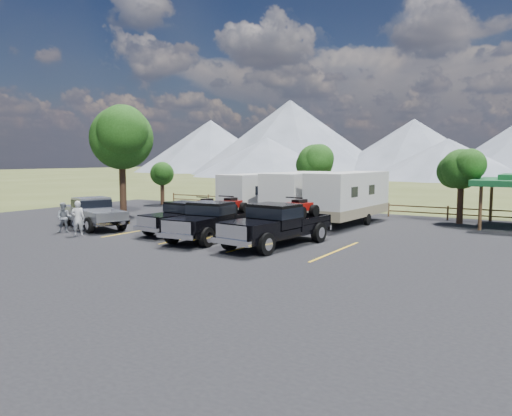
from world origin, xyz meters
The scene contains 18 objects.
ground centered at (0.00, 0.00, 0.00)m, with size 320.00×320.00×0.00m, color #424C20.
asphalt_lot centered at (0.00, 3.00, 0.02)m, with size 44.00×34.00×0.04m, color black.
stall_lines centered at (0.00, 4.00, 0.04)m, with size 12.12×5.50×0.01m.
tree_big_nw centered at (-12.55, 9.03, 5.60)m, with size 5.54×5.18×7.84m.
tree_ne_a centered at (8.97, 17.01, 3.48)m, with size 3.11×2.92×4.76m.
tree_north centered at (-2.03, 19.02, 3.83)m, with size 3.46×3.24×5.25m.
tree_nw_small centered at (-16.02, 17.01, 2.78)m, with size 2.59×2.43×3.85m.
rail_fence centered at (2.00, 18.50, 0.61)m, with size 36.12×0.12×1.00m.
mountain_range centered at (-7.63, 105.98, 7.87)m, with size 209.00×71.00×20.00m.
rig_left centered at (-3.19, 4.91, 0.97)m, with size 2.54×5.98×1.94m.
rig_center centered at (-0.68, 3.95, 1.07)m, with size 2.63×6.55×2.14m.
rig_right centered at (3.07, 3.98, 1.11)m, with size 2.99×6.90×2.23m.
trailer_left centered at (-3.38, 13.19, 1.64)m, with size 2.97×8.84×3.06m.
trailer_center centered at (-0.42, 13.03, 1.71)m, with size 3.02×9.23×3.19m.
trailer_right centered at (3.08, 13.05, 1.74)m, with size 2.84×9.40×3.26m.
pickup_silver centered at (-9.19, 3.44, 0.99)m, with size 6.36×3.80×1.82m.
person_a centered at (-7.40, 0.94, 0.98)m, with size 0.69×0.45×1.89m, color silver.
person_b centered at (-9.02, 1.32, 0.89)m, with size 0.82×0.64×1.69m, color slate.
Camera 1 is at (14.44, -16.48, 4.17)m, focal length 35.00 mm.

